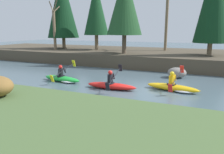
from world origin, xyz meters
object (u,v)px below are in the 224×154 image
Objects in this scene: boulder_midstream at (177,73)px; kayaker_middle at (112,85)px; kayaker_trailing at (63,78)px; kayaker_lead at (175,87)px.

kayaker_middle is at bearing -123.53° from boulder_midstream.
boulder_midstream is at bearing 39.42° from kayaker_trailing.
kayaker_lead and kayaker_trailing have the same top height.
boulder_midstream is at bearing 54.12° from kayaker_middle.
kayaker_middle and kayaker_trailing have the same top height.
boulder_midstream is (-0.30, 3.30, 0.14)m from kayaker_lead.
kayaker_middle is 0.99× the size of kayaker_trailing.
kayaker_middle is 2.31× the size of boulder_midstream.
kayaker_middle is at bearing 0.88° from kayaker_trailing.
kayaker_lead is at bearing 14.44° from kayaker_middle.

